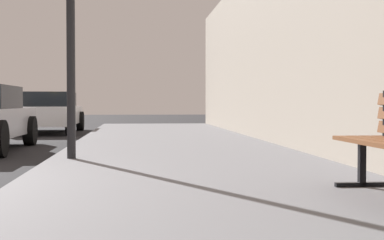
{
  "coord_description": "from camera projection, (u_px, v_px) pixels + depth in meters",
  "views": [
    {
      "loc": [
        3.24,
        -5.39,
        0.92
      ],
      "look_at": [
        3.91,
        1.51,
        0.72
      ],
      "focal_mm": 52.69,
      "sensor_mm": 36.0,
      "label": 1
    }
  ],
  "objects": [
    {
      "name": "car_white",
      "position": [
        48.0,
        112.0,
        17.56
      ],
      "size": [
        1.94,
        4.52,
        1.27
      ],
      "rotation": [
        0.0,
        0.0,
        3.14
      ],
      "color": "white",
      "rests_on": "ground_plane"
    },
    {
      "name": "sidewalk",
      "position": [
        216.0,
        191.0,
        5.46
      ],
      "size": [
        4.0,
        32.0,
        0.15
      ],
      "primitive_type": "cube",
      "color": "slate",
      "rests_on": "ground_plane"
    }
  ]
}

